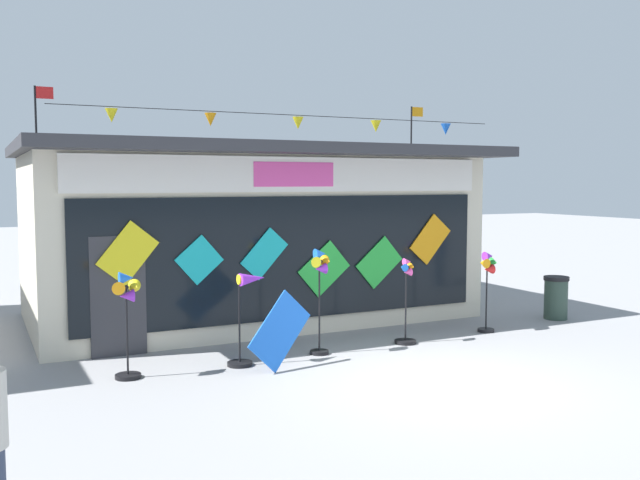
{
  "coord_description": "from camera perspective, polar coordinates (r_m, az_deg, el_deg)",
  "views": [
    {
      "loc": [
        -5.95,
        -8.06,
        2.89
      ],
      "look_at": [
        -0.14,
        3.6,
        1.79
      ],
      "focal_mm": 39.1,
      "sensor_mm": 36.0,
      "label": 1
    }
  ],
  "objects": [
    {
      "name": "wind_spinner_center_left",
      "position": [
        11.57,
        0.01,
        -3.3
      ],
      "size": [
        0.43,
        0.32,
        1.78
      ],
      "color": "black",
      "rests_on": "ground_plane"
    },
    {
      "name": "trash_bin",
      "position": [
        15.48,
        18.75,
        -4.47
      ],
      "size": [
        0.52,
        0.52,
        0.9
      ],
      "color": "#2D4238",
      "rests_on": "ground_plane"
    },
    {
      "name": "wind_spinner_far_left",
      "position": [
        10.56,
        -15.53,
        -5.37
      ],
      "size": [
        0.45,
        0.38,
        1.59
      ],
      "color": "black",
      "rests_on": "ground_plane"
    },
    {
      "name": "display_kite_on_ground",
      "position": [
        10.81,
        -3.3,
        -7.41
      ],
      "size": [
        1.2,
        0.39,
        1.2
      ],
      "primitive_type": "cube",
      "rotation": [
        -0.32,
        0.79,
        0.0
      ],
      "color": "blue",
      "rests_on": "ground_plane"
    },
    {
      "name": "ground_plane",
      "position": [
        10.42,
        9.75,
        -11.34
      ],
      "size": [
        80.0,
        80.0,
        0.0
      ],
      "primitive_type": "plane",
      "color": "gray"
    },
    {
      "name": "kite_shop_building",
      "position": [
        14.95,
        -5.85,
        0.68
      ],
      "size": [
        9.22,
        5.54,
        4.66
      ],
      "color": "beige",
      "rests_on": "ground_plane"
    },
    {
      "name": "wind_spinner_right",
      "position": [
        13.68,
        13.59,
        -2.9
      ],
      "size": [
        0.43,
        0.31,
        1.56
      ],
      "color": "black",
      "rests_on": "ground_plane"
    },
    {
      "name": "wind_spinner_left",
      "position": [
        11.04,
        -5.95,
        -5.52
      ],
      "size": [
        0.66,
        0.4,
        1.47
      ],
      "color": "black",
      "rests_on": "ground_plane"
    },
    {
      "name": "wind_spinner_center_right",
      "position": [
        12.5,
        7.09,
        -5.06
      ],
      "size": [
        0.39,
        0.39,
        1.54
      ],
      "color": "black",
      "rests_on": "ground_plane"
    }
  ]
}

